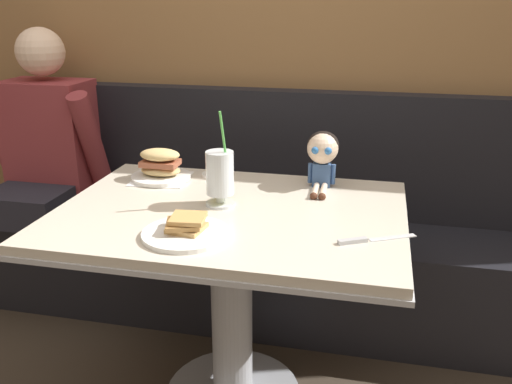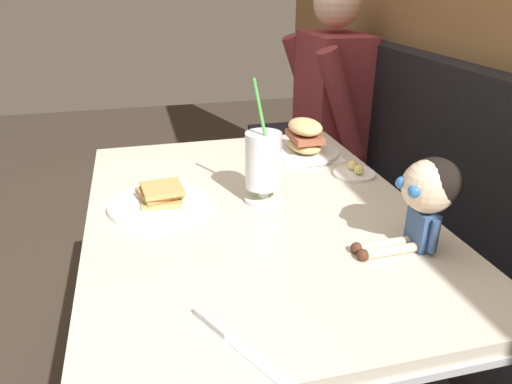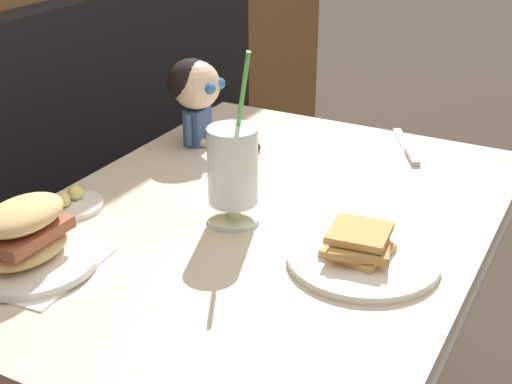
# 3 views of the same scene
# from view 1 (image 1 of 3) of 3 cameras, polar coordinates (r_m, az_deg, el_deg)

# --- Properties ---
(wood_panel_wall) EXTENTS (4.40, 0.08, 2.40)m
(wood_panel_wall) POSITION_cam_1_polar(r_m,az_deg,el_deg) (2.50, 2.57, 15.34)
(wood_panel_wall) COLOR olive
(wood_panel_wall) RESTS_ON ground
(booth_bench) EXTENTS (2.60, 0.48, 1.00)m
(booth_bench) POSITION_cam_1_polar(r_m,az_deg,el_deg) (2.49, 1.28, -5.55)
(booth_bench) COLOR black
(booth_bench) RESTS_ON ground
(diner_table) EXTENTS (1.11, 0.81, 0.74)m
(diner_table) POSITION_cam_1_polar(r_m,az_deg,el_deg) (1.84, -2.60, -7.51)
(diner_table) COLOR beige
(diner_table) RESTS_ON ground
(toast_plate) EXTENTS (0.25, 0.25, 0.06)m
(toast_plate) POSITION_cam_1_polar(r_m,az_deg,el_deg) (1.58, -7.26, -4.00)
(toast_plate) COLOR white
(toast_plate) RESTS_ON diner_table
(milkshake_glass) EXTENTS (0.10, 0.10, 0.31)m
(milkshake_glass) POSITION_cam_1_polar(r_m,az_deg,el_deg) (1.77, -3.74, 1.70)
(milkshake_glass) COLOR silver
(milkshake_glass) RESTS_ON diner_table
(sandwich_plate) EXTENTS (0.22, 0.22, 0.12)m
(sandwich_plate) POSITION_cam_1_polar(r_m,az_deg,el_deg) (2.07, -9.83, 2.54)
(sandwich_plate) COLOR white
(sandwich_plate) RESTS_ON diner_table
(butter_saucer) EXTENTS (0.12, 0.12, 0.04)m
(butter_saucer) POSITION_cam_1_polar(r_m,az_deg,el_deg) (2.10, -3.97, 1.93)
(butter_saucer) COLOR white
(butter_saucer) RESTS_ON diner_table
(butter_knife) EXTENTS (0.22, 0.13, 0.01)m
(butter_knife) POSITION_cam_1_polar(r_m,az_deg,el_deg) (1.56, 11.08, -4.89)
(butter_knife) COLOR silver
(butter_knife) RESTS_ON diner_table
(seated_doll) EXTENTS (0.12, 0.22, 0.20)m
(seated_doll) POSITION_cam_1_polar(r_m,az_deg,el_deg) (1.96, 6.88, 4.20)
(seated_doll) COLOR #385689
(seated_doll) RESTS_ON diner_table
(diner_patron) EXTENTS (0.55, 0.48, 0.81)m
(diner_patron) POSITION_cam_1_polar(r_m,az_deg,el_deg) (2.69, -20.77, 4.51)
(diner_patron) COLOR maroon
(diner_patron) RESTS_ON booth_bench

